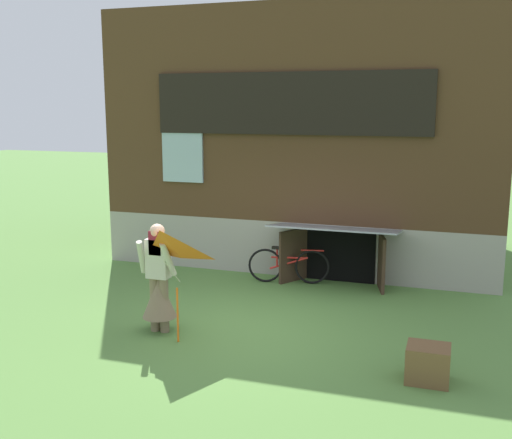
% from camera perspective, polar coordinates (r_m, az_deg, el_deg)
% --- Properties ---
extents(ground_plane, '(60.00, 60.00, 0.00)m').
position_cam_1_polar(ground_plane, '(9.64, -1.95, -10.00)').
color(ground_plane, '#56843D').
extents(log_house, '(8.12, 5.50, 5.36)m').
position_cam_1_polar(log_house, '(14.02, 5.49, 7.68)').
color(log_house, '#9E998E').
rests_on(log_house, ground_plane).
extents(person, '(0.61, 0.53, 1.67)m').
position_cam_1_polar(person, '(9.34, -9.12, -6.25)').
color(person, '#7F6B51').
rests_on(person, ground_plane).
extents(kite, '(0.89, 0.89, 1.60)m').
position_cam_1_polar(kite, '(8.59, -8.95, -3.51)').
color(kite, orange).
rests_on(kite, ground_plane).
extents(bicycle_red, '(1.56, 0.35, 0.72)m').
position_cam_1_polar(bicycle_red, '(11.80, 3.07, -4.33)').
color(bicycle_red, black).
rests_on(bicycle_red, ground_plane).
extents(wooden_crate, '(0.53, 0.45, 0.47)m').
position_cam_1_polar(wooden_crate, '(8.07, 15.84, -12.90)').
color(wooden_crate, brown).
rests_on(wooden_crate, ground_plane).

